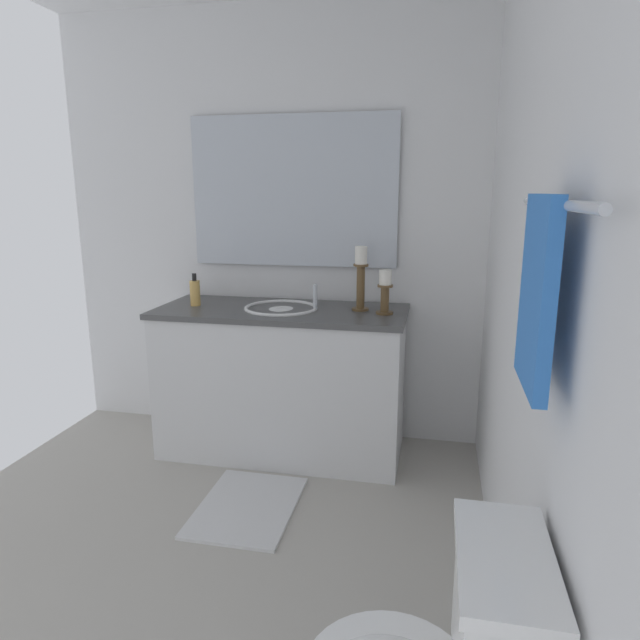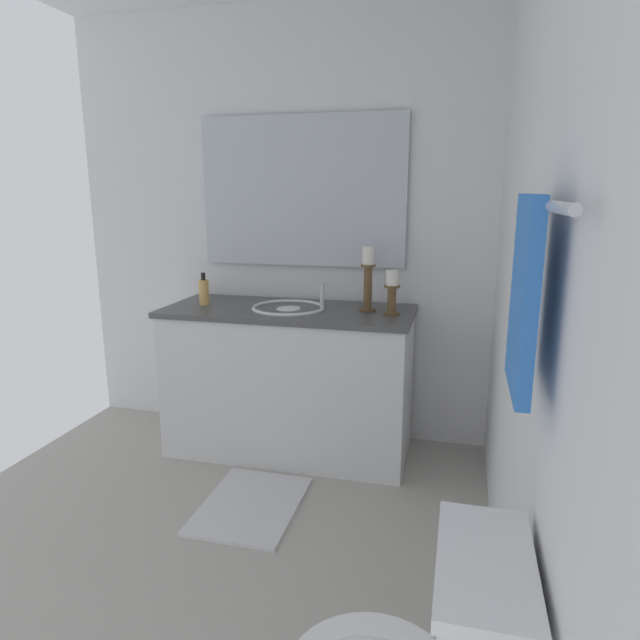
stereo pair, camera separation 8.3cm
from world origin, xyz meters
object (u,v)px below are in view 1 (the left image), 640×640
sink_basin (281,316)px  mirror (293,192)px  candle_holder_short (361,276)px  vanity_cabinet (282,381)px  candle_holder_tall (385,291)px  towel_bar (554,204)px  towel_near_vanity (537,294)px  soap_bottle (195,292)px  bath_mat (247,506)px

sink_basin → mirror: size_ratio=0.34×
candle_holder_short → vanity_cabinet: bearing=-83.3°
vanity_cabinet → candle_holder_tall: 0.77m
vanity_cabinet → towel_bar: bearing=33.1°
mirror → towel_near_vanity: size_ratio=2.86×
vanity_cabinet → candle_holder_tall: candle_holder_tall is taller
candle_holder_short → soap_bottle: 0.92m
vanity_cabinet → sink_basin: size_ratio=3.39×
candle_holder_tall → towel_near_vanity: (1.59, 0.47, 0.29)m
towel_bar → bath_mat: bearing=-133.2°
candle_holder_short → towel_near_vanity: 1.78m
candle_holder_short → soap_bottle: candle_holder_short is taller
bath_mat → candle_holder_tall: bearing=137.4°
vanity_cabinet → candle_holder_tall: bearing=88.5°
sink_basin → candle_holder_short: (-0.05, 0.43, 0.22)m
vanity_cabinet → mirror: bearing=180.0°
candle_holder_short → soap_bottle: size_ratio=1.89×
candle_holder_short → bath_mat: 1.28m
mirror → candle_holder_tall: bearing=62.3°
sink_basin → towel_near_vanity: size_ratio=0.97×
mirror → candle_holder_tall: 0.81m
mirror → bath_mat: mirror is taller
vanity_cabinet → soap_bottle: size_ratio=7.57×
mirror → candle_holder_short: 0.65m
candle_holder_tall → candle_holder_short: size_ratio=0.67×
vanity_cabinet → towel_bar: (1.61, 1.05, 1.01)m
sink_basin → towel_near_vanity: 1.96m
vanity_cabinet → towel_bar: towel_bar is taller
soap_bottle → towel_bar: size_ratio=0.24×
candle_holder_short → candle_holder_tall: bearing=64.6°
towel_bar → towel_near_vanity: (0.00, -0.02, -0.19)m
candle_holder_tall → towel_bar: bearing=17.0°
vanity_cabinet → towel_bar: size_ratio=1.84×
candle_holder_short → towel_near_vanity: towel_near_vanity is taller
candle_holder_tall → soap_bottle: (-0.00, -1.05, -0.05)m
soap_bottle → towel_near_vanity: (1.59, 1.52, 0.33)m
mirror → bath_mat: 1.70m
mirror → towel_bar: size_ratio=1.60×
candle_holder_short → towel_near_vanity: bearing=20.0°
soap_bottle → mirror: bearing=121.0°
towel_bar → towel_near_vanity: towel_near_vanity is taller
bath_mat → vanity_cabinet: bearing=-180.0°
sink_basin → towel_bar: towel_bar is taller
soap_bottle → towel_bar: bearing=44.0°
candle_holder_short → soap_bottle: (0.06, -0.92, -0.11)m
candle_holder_short → bath_mat: bearing=-32.3°
candle_holder_tall → towel_bar: 1.73m
sink_basin → soap_bottle: 0.50m
candle_holder_short → towel_bar: (1.66, 0.62, 0.41)m
vanity_cabinet → bath_mat: (0.62, 0.00, -0.41)m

